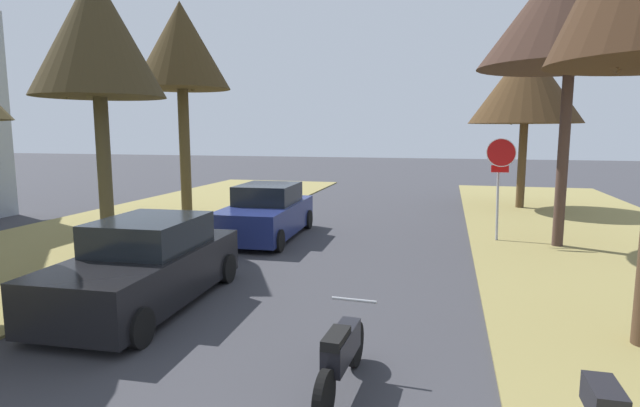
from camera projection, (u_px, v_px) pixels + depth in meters
The scene contains 8 objects.
stop_sign_far at pixel (500, 167), 14.21m from camera, with size 0.82×0.79×2.90m.
street_tree_right_mid_b at pixel (573, 4), 12.91m from camera, with size 4.65×4.65×7.94m.
street_tree_right_far at pixel (526, 84), 20.02m from camera, with size 4.37×4.37×6.51m.
street_tree_left_mid_b at pixel (96, 36), 12.62m from camera, with size 3.27×3.27×7.06m.
street_tree_left_far at pixel (181, 47), 17.53m from camera, with size 3.33×3.33×7.52m.
parked_sedan_black at pixel (146, 266), 9.14m from camera, with size 2.08×4.46×1.57m.
parked_sedan_navy at pixel (267, 213), 15.00m from camera, with size 2.08×4.46×1.57m.
parked_motorcycle at pixel (341, 354), 6.09m from camera, with size 0.60×2.05×0.97m.
Camera 1 is at (2.89, -0.10, 3.14)m, focal length 28.45 mm.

